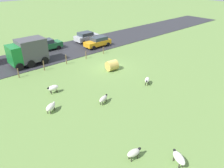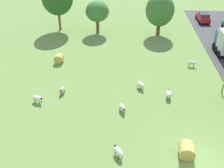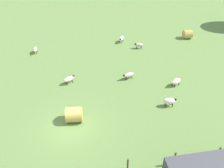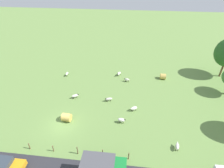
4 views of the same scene
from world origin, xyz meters
name	(u,v)px [view 1 (image 1 of 4)]	position (x,y,z in m)	size (l,w,h in m)	color
ground_plane	(110,67)	(0.00, 0.00, 0.00)	(160.00, 160.00, 0.00)	#6B8E47
road_strip	(70,49)	(9.47, 0.00, 0.03)	(8.00, 80.00, 0.06)	#2D2D33
sheep_0	(103,99)	(-6.08, 5.99, 0.48)	(0.83, 1.32, 0.71)	beige
sheep_1	(51,107)	(-4.17, 10.28, 0.50)	(1.03, 1.25, 0.78)	silver
sheep_2	(134,153)	(-12.60, 8.79, 0.50)	(0.60, 1.12, 0.74)	beige
sheep_3	(147,80)	(-6.25, 0.06, 0.53)	(0.99, 1.22, 0.76)	white
sheep_4	(179,158)	(-14.77, 7.00, 0.52)	(1.28, 0.94, 0.78)	white
sheep_6	(53,88)	(-1.29, 8.53, 0.57)	(0.64, 1.20, 0.85)	white
hay_bale_1	(112,65)	(-0.84, 0.36, 0.62)	(1.23, 1.23, 1.29)	tan
fence_post_0	(103,50)	(4.57, -2.71, 0.51)	(0.12, 0.12, 1.01)	brown
fence_post_1	(86,55)	(4.57, 0.42, 0.52)	(0.12, 0.12, 1.03)	brown
fence_post_2	(66,60)	(4.57, 3.55, 0.64)	(0.12, 0.12, 1.27)	brown
fence_post_3	(44,66)	(4.57, 6.67, 0.63)	(0.12, 0.12, 1.25)	brown
fence_post_4	(18,73)	(4.57, 9.80, 0.57)	(0.12, 0.12, 1.15)	brown
truck_2	(28,51)	(7.61, 7.21, 1.81)	(2.85, 4.60, 3.27)	#197F33
car_0	(46,45)	(11.39, 2.94, 0.92)	(2.06, 4.57, 1.66)	#237238
car_3	(87,37)	(11.12, -4.37, 0.93)	(2.20, 4.15, 1.68)	#B7B7BC
car_4	(98,42)	(7.58, -4.09, 0.88)	(1.94, 4.40, 1.59)	orange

